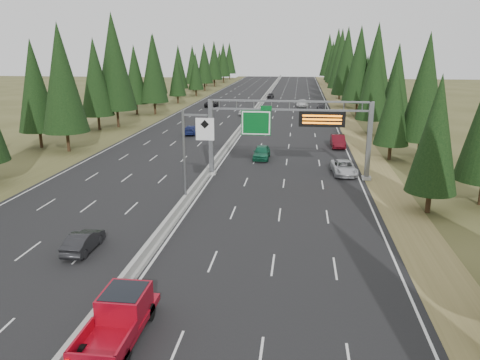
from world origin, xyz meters
TOP-DOWN VIEW (x-y plane):
  - road at (0.00, 80.00)m, footprint 32.00×260.00m
  - shoulder_right at (17.80, 80.00)m, footprint 3.60×260.00m
  - shoulder_left at (-17.80, 80.00)m, footprint 3.60×260.00m
  - median_barrier at (0.00, 80.00)m, footprint 0.70×260.00m
  - sign_gantry at (8.92, 34.88)m, footprint 16.75×0.98m
  - hov_sign_pole at (0.58, 24.97)m, footprint 2.80×0.50m
  - tree_row_right at (21.64, 69.47)m, footprint 11.76×237.79m
  - tree_row_left at (-21.99, 68.76)m, footprint 11.00×238.50m
  - silver_minivan at (14.10, 36.76)m, footprint 2.75×5.29m
  - red_pickup at (1.50, 6.48)m, footprint 2.13×5.96m
  - car_ahead_green at (4.96, 42.77)m, footprint 1.92×4.71m
  - car_ahead_dkred at (14.50, 50.74)m, footprint 1.80×4.98m
  - car_ahead_dkgrey at (13.91, 87.82)m, footprint 2.17×4.78m
  - car_ahead_white at (9.83, 95.04)m, footprint 2.68×5.73m
  - car_ahead_far at (1.50, 113.46)m, footprint 1.73×3.95m
  - car_onc_near at (-4.38, 15.00)m, footprint 1.43×4.00m
  - car_onc_blue at (-7.06, 57.85)m, footprint 1.96×4.80m
  - car_onc_white at (-1.50, 79.96)m, footprint 2.08×4.46m
  - car_onc_far at (-10.28, 92.33)m, footprint 2.89×5.42m

SIDE VIEW (x-z plane):
  - shoulder_right at x=17.80m, z-range 0.00..0.06m
  - shoulder_left at x=-17.80m, z-range 0.00..0.06m
  - road at x=0.00m, z-range 0.00..0.08m
  - median_barrier at x=0.00m, z-range -0.01..0.84m
  - car_onc_near at x=-4.38m, z-range 0.08..1.39m
  - car_ahead_far at x=1.50m, z-range 0.08..1.40m
  - car_ahead_dkgrey at x=13.91m, z-range 0.08..1.44m
  - car_onc_blue at x=-7.06m, z-range 0.08..1.47m
  - silver_minivan at x=14.10m, z-range 0.08..1.51m
  - car_onc_far at x=-10.28m, z-range 0.08..1.53m
  - car_onc_white at x=-1.50m, z-range 0.08..1.56m
  - car_ahead_white at x=9.83m, z-range 0.08..1.67m
  - car_ahead_green at x=4.96m, z-range 0.08..1.68m
  - car_ahead_dkred at x=14.50m, z-range 0.08..1.71m
  - red_pickup at x=1.50m, z-range 0.18..2.13m
  - hov_sign_pole at x=0.58m, z-range 0.72..8.72m
  - sign_gantry at x=8.92m, z-range 1.37..9.17m
  - tree_row_left at x=-21.99m, z-range -0.70..17.77m
  - tree_row_right at x=21.64m, z-range 0.02..18.55m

